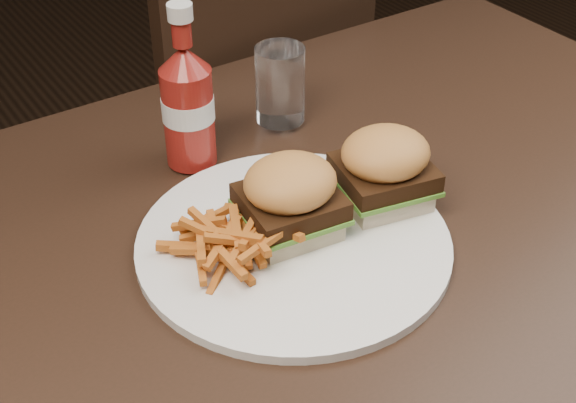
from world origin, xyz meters
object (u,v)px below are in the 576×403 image
ketchup_bottle (189,117)px  tumbler (280,84)px  chair_far (213,158)px  plate (294,243)px  dining_table (310,267)px

ketchup_bottle → tumbler: 0.13m
chair_far → ketchup_bottle: size_ratio=3.63×
chair_far → plate: bearing=63.6°
chair_far → plate: (-0.23, -0.62, 0.33)m
dining_table → tumbler: (0.11, 0.22, 0.08)m
ketchup_bottle → chair_far: bearing=60.0°
dining_table → ketchup_bottle: (-0.02, 0.21, 0.08)m
plate → tumbler: bearing=60.0°
chair_far → dining_table: bearing=64.9°
plate → dining_table: bearing=-59.5°
tumbler → plate: bearing=-120.0°
chair_far → tumbler: 0.57m
dining_table → ketchup_bottle: 0.22m
ketchup_bottle → tumbler: ketchup_bottle is taller
dining_table → tumbler: tumbler is taller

